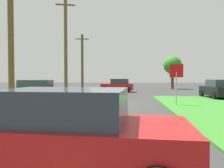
# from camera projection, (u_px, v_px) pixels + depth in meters

# --- Properties ---
(ground_plane) EXTENTS (120.00, 120.00, 0.00)m
(ground_plane) POSITION_uv_depth(u_px,v_px,m) (109.00, 104.00, 15.53)
(ground_plane) COLOR #343434
(lane_stripe_center) EXTENTS (0.20, 14.00, 0.01)m
(lane_stripe_center) POSITION_uv_depth(u_px,v_px,m) (89.00, 132.00, 7.55)
(lane_stripe_center) COLOR yellow
(lane_stripe_center) RESTS_ON ground
(stop_sign) EXTENTS (0.82, 0.17, 2.65)m
(stop_sign) POSITION_uv_depth(u_px,v_px,m) (176.00, 76.00, 14.34)
(stop_sign) COLOR #9EA0A8
(stop_sign) RESTS_ON ground
(car_on_crossroad) EXTENTS (2.23, 3.96, 1.62)m
(car_on_crossroad) POSITION_uv_depth(u_px,v_px,m) (219.00, 89.00, 19.41)
(car_on_crossroad) COLOR black
(car_on_crossroad) RESTS_ON ground
(car_approaching_junction) EXTENTS (4.00, 2.37, 1.62)m
(car_approaching_junction) POSITION_uv_depth(u_px,v_px,m) (118.00, 85.00, 28.05)
(car_approaching_junction) COLOR red
(car_approaching_junction) RESTS_ON ground
(car_behind_on_main_road) EXTENTS (4.11, 2.36, 1.62)m
(car_behind_on_main_road) POSITION_uv_depth(u_px,v_px,m) (75.00, 134.00, 4.15)
(car_behind_on_main_road) COLOR red
(car_behind_on_main_road) RESTS_ON ground
(parked_car_near_building) EXTENTS (4.16, 2.07, 1.62)m
(parked_car_near_building) POSITION_uv_depth(u_px,v_px,m) (37.00, 91.00, 17.03)
(parked_car_near_building) COLOR navy
(parked_car_near_building) RESTS_ON ground
(utility_pole_near) EXTENTS (1.79, 0.48, 8.83)m
(utility_pole_near) POSITION_uv_depth(u_px,v_px,m) (11.00, 23.00, 11.48)
(utility_pole_near) COLOR brown
(utility_pole_near) RESTS_ON ground
(utility_pole_mid) EXTENTS (1.77, 0.56, 9.30)m
(utility_pole_mid) POSITION_uv_depth(u_px,v_px,m) (66.00, 46.00, 21.30)
(utility_pole_mid) COLOR brown
(utility_pole_mid) RESTS_ON ground
(utility_pole_far) EXTENTS (1.79, 0.44, 7.64)m
(utility_pole_far) POSITION_uv_depth(u_px,v_px,m) (82.00, 62.00, 31.18)
(utility_pole_far) COLOR #4E4729
(utility_pole_far) RESTS_ON ground
(oak_tree_left) EXTENTS (2.78, 2.78, 5.07)m
(oak_tree_left) POSITION_uv_depth(u_px,v_px,m) (173.00, 65.00, 35.15)
(oak_tree_left) COLOR brown
(oak_tree_left) RESTS_ON ground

